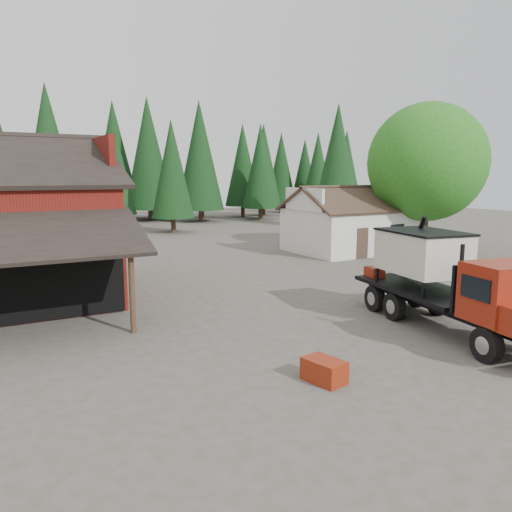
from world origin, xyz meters
TOP-DOWN VIEW (x-y plane):
  - ground at (0.00, 0.00)m, footprint 120.00×120.00m
  - farmhouse at (13.00, 13.00)m, footprint 8.60×6.42m
  - deciduous_tree at (17.01, 9.97)m, footprint 8.00×8.00m
  - conifer_backdrop at (0.00, 42.00)m, footprint 76.00×16.00m
  - near_pine_b at (6.00, 30.00)m, footprint 3.96×3.96m
  - near_pine_c at (22.00, 26.00)m, footprint 4.84×4.84m
  - near_pine_d at (-4.00, 34.00)m, footprint 5.28×5.28m
  - feed_truck at (4.01, -2.98)m, footprint 3.70×8.84m
  - silver_car at (13.07, 5.39)m, footprint 5.94×3.84m
  - equip_box at (-2.38, -4.42)m, footprint 0.91×1.22m

SIDE VIEW (x-z plane):
  - ground at x=0.00m, z-range 0.00..0.00m
  - conifer_backdrop at x=0.00m, z-range -8.00..8.00m
  - equip_box at x=-2.38m, z-range 0.00..0.60m
  - silver_car at x=13.07m, z-range 0.00..1.52m
  - farmhouse at x=13.00m, z-range -0.66..3.99m
  - feed_truck at x=4.01m, z-range -0.13..3.75m
  - near_pine_b at x=6.00m, z-range 0.69..11.09m
  - deciduous_tree at x=17.01m, z-range 0.81..11.01m
  - near_pine_c at x=22.00m, z-range 0.69..13.09m
  - near_pine_d at x=-4.00m, z-range 0.69..14.09m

